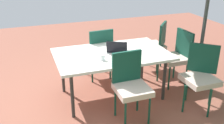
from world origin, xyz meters
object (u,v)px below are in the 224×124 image
chair_southwest (155,43)px  laptop (117,50)px  chair_west (176,55)px  cup (102,57)px  dining_table (112,56)px  chair_north (131,84)px  chair_south (99,51)px  chair_northwest (201,74)px

chair_southwest → laptop: size_ratio=2.47×
chair_west → cup: (1.45, 0.27, 0.25)m
dining_table → chair_southwest: chair_southwest is taller
chair_west → chair_north: size_ratio=1.00×
chair_south → chair_north: 1.39m
dining_table → chair_west: 1.23m
chair_west → cup: bearing=-82.9°
chair_southwest → cup: chair_southwest is taller
chair_south → chair_northwest: bearing=124.0°
chair_west → laptop: (1.14, 0.06, 0.26)m
chair_northwest → chair_west: (-0.09, -0.80, 0.00)m
chair_west → chair_south: bearing=-121.4°
chair_southwest → chair_northwest: 1.48m
chair_south → cup: bearing=72.6°
dining_table → chair_south: size_ratio=1.82×
chair_northwest → chair_north: (1.10, -0.07, 0.00)m
chair_north → laptop: (-0.05, -0.67, 0.26)m
dining_table → cup: bearing=44.3°
chair_west → laptop: size_ratio=2.47×
chair_southwest → chair_west: 0.68m
cup → chair_southwest: bearing=-145.6°
chair_west → laptop: bearing=-90.3°
dining_table → laptop: laptop is taller
chair_northwest → chair_west: 0.81m
chair_north → cup: size_ratio=11.29×
dining_table → chair_west: (-1.22, -0.04, -0.16)m
laptop → chair_southwest: bearing=-118.3°
chair_northwest → chair_west: same height
chair_northwest → cup: chair_northwest is taller
dining_table → chair_north: chair_north is taller
chair_southwest → chair_south: size_ratio=1.00×
dining_table → chair_southwest: bearing=-147.9°
chair_south → laptop: bearing=93.2°
dining_table → chair_northwest: (-1.13, 0.76, -0.16)m
chair_northwest → chair_north: bearing=-142.9°
chair_northwest → dining_table: bearing=-172.8°
laptop → cup: bearing=60.6°
chair_northwest → chair_south: 1.86m
chair_northwest → laptop: bearing=-174.2°
laptop → chair_south: bearing=-55.6°
chair_northwest → chair_south: bearing=169.1°
cup → chair_west: bearing=-169.5°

